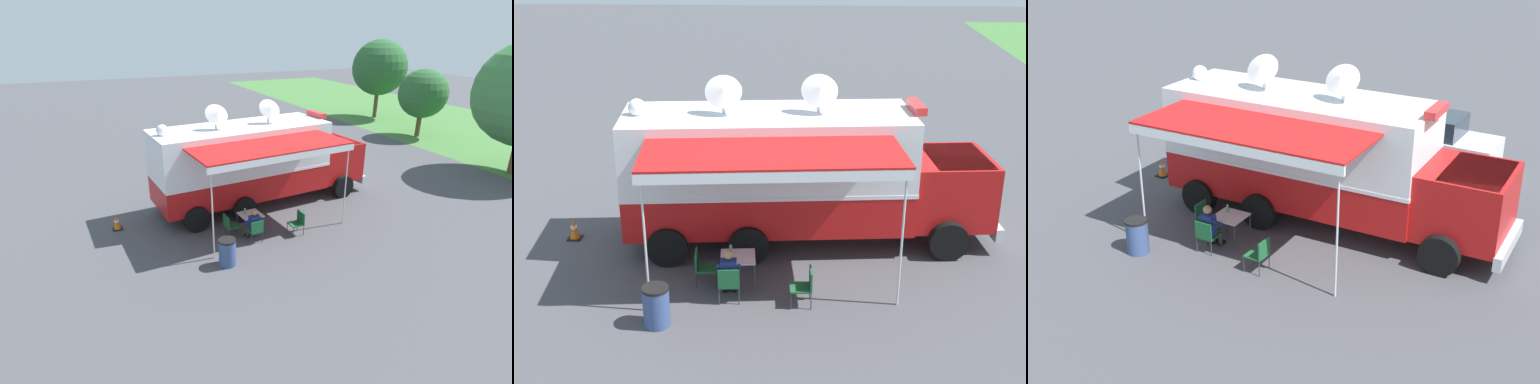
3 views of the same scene
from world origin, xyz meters
The scene contains 12 objects.
ground_plane centered at (0.00, 0.00, 0.00)m, with size 100.00×100.00×0.00m, color #47474C.
lot_stripe centered at (-3.67, 0.56, 0.00)m, with size 0.12×4.80×0.01m, color silver.
command_truck centered at (-0.03, 0.75, 1.95)m, with size 5.52×9.67×4.53m.
folding_table centered at (2.34, -0.59, 0.67)m, with size 0.87×0.87×0.73m.
water_bottle centered at (2.22, -0.76, 0.83)m, with size 0.07×0.07×0.22m.
folding_chair_at_table centered at (3.14, -0.73, 0.51)m, with size 0.52×0.52×0.87m.
folding_chair_beside_table centered at (2.37, -1.44, 0.51)m, with size 0.52×0.52×0.87m.
folding_chair_spare_by_truck centered at (3.17, 0.97, 0.51)m, with size 0.51×0.51×0.87m.
seated_responder centered at (2.95, -0.74, 0.65)m, with size 0.69×0.59×1.25m.
trash_bin centered at (4.13, -2.15, 0.46)m, with size 0.57×0.57×0.91m.
traffic_cone centered at (0.10, -5.16, 0.28)m, with size 0.36×0.36×0.58m.
car_behind_truck centered at (-5.74, 1.53, 0.88)m, with size 2.17×4.28×1.76m.
Camera 3 is at (14.58, 9.46, 8.42)m, focal length 47.70 mm.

